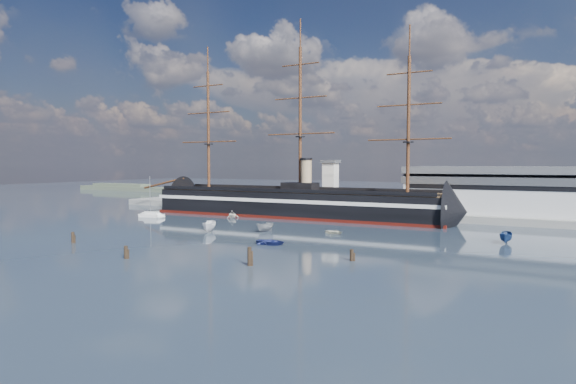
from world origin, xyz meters
The scene contains 17 objects.
ground centered at (0.00, 40.00, 0.00)m, with size 600.00×600.00×0.00m, color #1A263A.
quay centered at (10.00, 76.00, 0.00)m, with size 180.00×18.00×2.00m, color slate.
warehouse centered at (58.00, 80.00, 7.98)m, with size 63.00×21.00×11.60m.
quay_tower centered at (3.00, 73.00, 9.75)m, with size 5.00×5.00×15.00m.
shoreline centered at (-139.23, 135.00, 1.45)m, with size 120.00×10.00×4.00m.
warship centered at (-4.78, 60.00, 4.04)m, with size 113.17×19.60×53.94m.
sailboat centered at (-38.93, 37.83, 0.77)m, with size 7.88×3.74×12.14m.
motorboat_a centered at (-5.23, 22.32, 0.00)m, with size 7.66×2.81×3.06m, color white.
motorboat_b centered at (16.58, 13.75, 0.00)m, with size 3.63×1.45×1.70m, color navy.
motorboat_c centered at (6.06, 28.71, 0.00)m, with size 6.36×2.33×2.54m, color gray.
motorboat_d centered at (-17.04, 48.00, 0.00)m, with size 6.75×2.92×2.47m, color white.
motorboat_e centered at (21.63, 33.19, 0.00)m, with size 2.74×1.09×1.28m, color beige.
motorboat_f centered at (56.75, 37.67, 0.00)m, with size 7.10×2.60×2.84m, color navy.
piling_near_left centered at (-18.95, -3.73, 0.00)m, with size 0.64×0.64×2.92m, color black.
piling_near_mid centered at (2.57, -9.79, 0.00)m, with size 0.64×0.64×2.84m, color black.
piling_near_right centered at (23.75, -4.54, 0.00)m, with size 0.64×0.64×3.62m, color black.
piling_far_right centered at (36.24, 6.65, 0.00)m, with size 0.64×0.64×2.61m, color black.
Camera 1 is at (64.69, -66.14, 15.83)m, focal length 30.00 mm.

